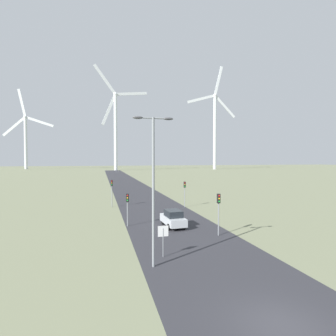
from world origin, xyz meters
TOP-DOWN VIEW (x-y plane):
  - ground_plane at (0.00, 0.00)m, footprint 600.00×600.00m
  - road_surface at (0.00, 48.00)m, footprint 10.00×240.00m
  - streetlamp at (-4.16, 7.64)m, footprint 2.78×0.32m
  - stop_sign_near at (-3.12, 9.19)m, footprint 0.81×0.07m
  - traffic_light_post_near_left at (-4.80, 18.95)m, footprint 0.28×0.34m
  - traffic_light_post_near_right at (3.31, 13.23)m, footprint 0.28×0.33m
  - traffic_light_post_mid_left at (-5.96, 31.18)m, footprint 0.28×0.34m
  - traffic_light_post_mid_right at (4.84, 28.34)m, footprint 0.28×0.34m
  - car_approaching at (-0.02, 17.50)m, footprint 2.04×4.20m
  - wind_turbine_far_left at (-62.09, 208.26)m, footprint 36.50×4.95m
  - wind_turbine_left at (2.22, 167.97)m, footprint 35.76×6.34m
  - wind_turbine_center at (74.44, 169.79)m, footprint 38.17×2.60m

SIDE VIEW (x-z plane):
  - ground_plane at x=0.00m, z-range 0.00..0.00m
  - road_surface at x=0.00m, z-range 0.00..0.01m
  - car_approaching at x=-0.02m, z-range 0.00..1.83m
  - stop_sign_near at x=-3.12m, z-range 0.47..2.83m
  - traffic_light_post_near_left at x=-4.80m, z-range 0.84..4.42m
  - traffic_light_post_mid_right at x=4.84m, z-range 0.91..4.83m
  - traffic_light_post_near_right at x=3.31m, z-range 0.94..4.97m
  - traffic_light_post_mid_left at x=-5.96m, z-range 0.97..5.13m
  - streetlamp at x=-4.16m, z-range 1.24..11.42m
  - wind_turbine_far_left at x=-62.09m, z-range -5.00..55.02m
  - wind_turbine_left at x=2.22m, z-range -3.09..65.40m
  - wind_turbine_center at x=74.44m, z-range -4.80..71.40m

